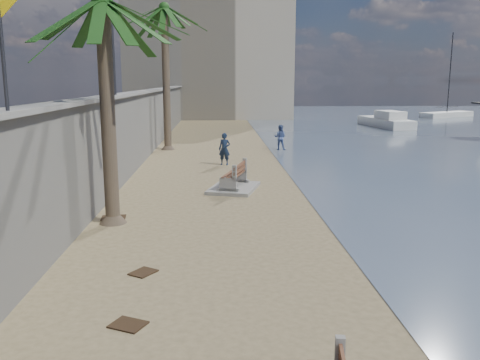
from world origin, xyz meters
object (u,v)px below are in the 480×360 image
bench_far (234,178)px  palm_mid (102,4)px  palm_back (164,10)px  person_a (224,147)px  sailboat_west (447,114)px  person_b (280,136)px  yacht_far (385,123)px

bench_far → palm_mid: 8.22m
palm_mid → palm_back: size_ratio=0.78×
palm_back → person_a: 9.96m
person_a → sailboat_west: (26.13, 32.57, -0.61)m
palm_back → person_b: (6.84, -0.35, -7.35)m
person_a → person_b: person_a is taller
yacht_far → sailboat_west: sailboat_west is taller
yacht_far → person_a: bearing=136.7°
yacht_far → sailboat_west: (11.20, 12.05, -0.04)m
palm_mid → sailboat_west: (29.60, 42.98, -5.90)m
person_a → bench_far: bearing=-70.8°
sailboat_west → yacht_far: bearing=-132.9°
palm_mid → palm_back: (0.10, 16.33, 1.98)m
bench_far → palm_back: palm_back is taller
bench_far → palm_mid: palm_mid is taller
sailboat_west → palm_back: bearing=-137.9°
person_b → yacht_far: bearing=-110.4°
sailboat_west → person_a: bearing=-128.7°
palm_back → person_a: (3.37, -5.92, -7.27)m
bench_far → yacht_far: (14.67, 26.42, -0.09)m
palm_mid → person_a: bearing=71.6°
bench_far → person_a: 5.92m
bench_far → palm_back: 14.58m
palm_mid → person_b: (6.94, 15.98, -5.37)m
person_b → palm_mid: bearing=83.6°
bench_far → person_b: size_ratio=1.65×
palm_back → palm_mid: bearing=-90.3°
palm_back → person_b: size_ratio=5.51×
bench_far → yacht_far: bearing=61.0°
bench_far → yacht_far: 30.21m
person_b → yacht_far: size_ratio=0.22×
bench_far → person_a: person_a is taller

